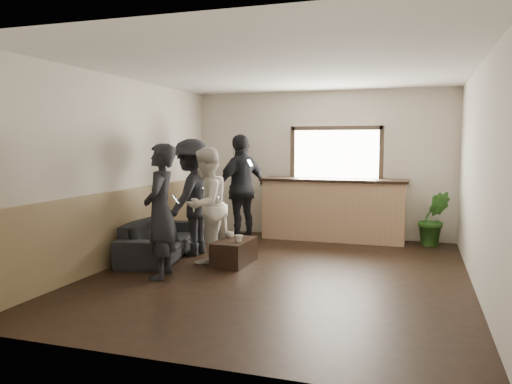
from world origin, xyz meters
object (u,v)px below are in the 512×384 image
(bar_counter, at_px, (333,206))
(potted_plant, at_px, (434,219))
(coffee_table, at_px, (234,252))
(person_c, at_px, (192,197))
(cup_b, at_px, (239,238))
(person_d, at_px, (242,188))
(person_a, at_px, (161,211))
(sofa, at_px, (160,237))
(cup_a, at_px, (230,234))
(person_b, at_px, (206,205))

(bar_counter, height_order, potted_plant, bar_counter)
(coffee_table, distance_m, person_c, 1.22)
(coffee_table, xyz_separation_m, cup_b, (0.12, -0.11, 0.23))
(potted_plant, distance_m, person_d, 3.44)
(person_c, bearing_deg, person_a, 13.71)
(sofa, distance_m, person_d, 1.89)
(sofa, distance_m, cup_a, 1.20)
(person_a, xyz_separation_m, person_d, (0.20, 2.69, 0.08))
(bar_counter, height_order, cup_a, bar_counter)
(sofa, relative_size, coffee_table, 2.50)
(cup_a, bearing_deg, sofa, -178.06)
(person_d, bearing_deg, cup_a, 41.33)
(coffee_table, height_order, person_a, person_a)
(person_b, relative_size, person_d, 0.88)
(person_a, distance_m, person_d, 2.70)
(potted_plant, bearing_deg, bar_counter, 178.52)
(coffee_table, xyz_separation_m, potted_plant, (2.87, 2.31, 0.31))
(person_b, bearing_deg, person_d, -170.43)
(potted_plant, bearing_deg, cup_a, -144.52)
(cup_b, bearing_deg, cup_a, 131.33)
(person_a, relative_size, person_c, 0.96)
(bar_counter, xyz_separation_m, cup_b, (-0.98, -2.47, -0.23))
(person_c, bearing_deg, person_b, 51.06)
(person_b, bearing_deg, coffee_table, 99.78)
(cup_a, xyz_separation_m, potted_plant, (3.00, 2.14, 0.08))
(person_c, height_order, person_d, person_d)
(person_a, xyz_separation_m, person_b, (0.22, 1.00, -0.03))
(person_a, xyz_separation_m, person_c, (-0.20, 1.41, 0.04))
(person_a, relative_size, person_b, 1.04)
(person_a, bearing_deg, person_c, 173.92)
(cup_b, distance_m, person_a, 1.29)
(cup_b, bearing_deg, person_a, -131.25)
(cup_b, relative_size, person_d, 0.05)
(coffee_table, bearing_deg, cup_b, -42.77)
(potted_plant, xyz_separation_m, person_d, (-3.35, -0.64, 0.50))
(sofa, bearing_deg, potted_plant, -74.38)
(cup_a, bearing_deg, person_a, -114.55)
(sofa, bearing_deg, person_b, -111.01)
(cup_a, bearing_deg, coffee_table, -53.09)
(person_b, bearing_deg, bar_counter, 155.69)
(potted_plant, height_order, person_b, person_b)
(potted_plant, height_order, person_a, person_a)
(person_b, bearing_deg, cup_b, 88.71)
(cup_b, bearing_deg, person_d, 108.37)
(person_a, bearing_deg, cup_a, 141.33)
(coffee_table, distance_m, person_b, 0.83)
(cup_a, height_order, cup_b, cup_b)
(person_a, bearing_deg, cup_b, 124.63)
(coffee_table, distance_m, cup_a, 0.31)
(person_a, bearing_deg, bar_counter, 138.23)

